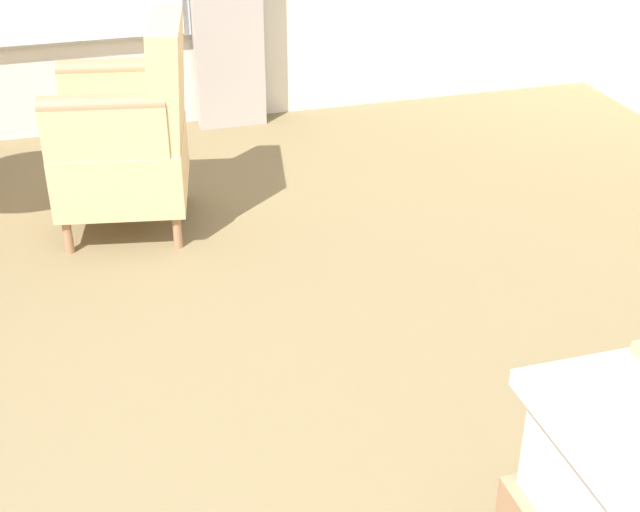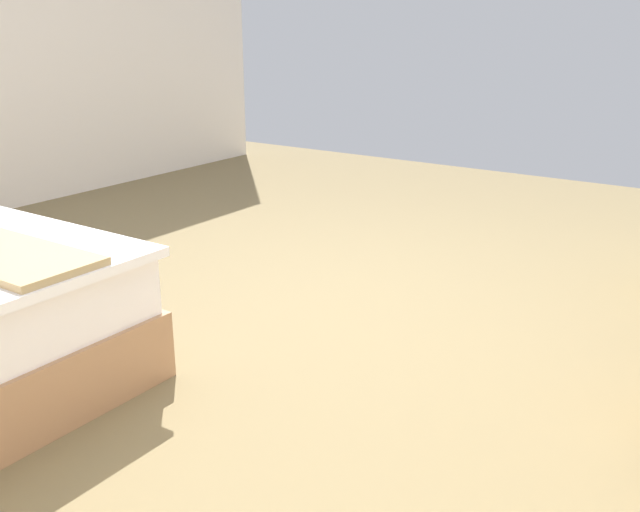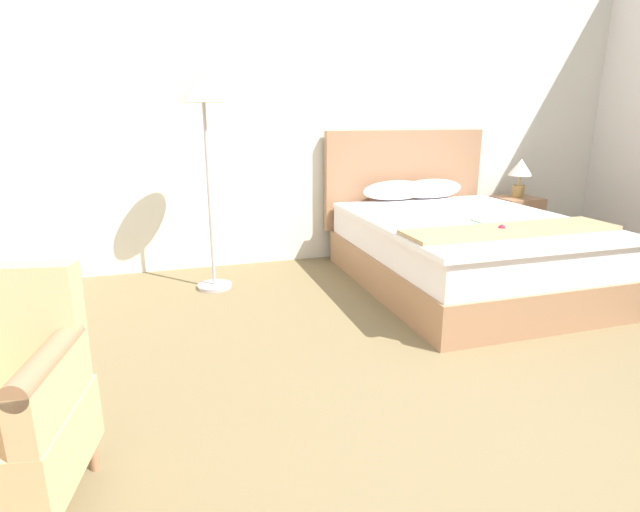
% 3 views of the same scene
% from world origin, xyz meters
% --- Properties ---
extents(ground_plane, '(7.95, 7.95, 0.00)m').
position_xyz_m(ground_plane, '(0.00, 0.00, 0.00)').
color(ground_plane, olive).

